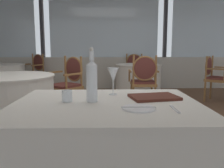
{
  "coord_description": "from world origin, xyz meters",
  "views": [
    {
      "loc": [
        0.07,
        -2.99,
        1.09
      ],
      "look_at": [
        0.11,
        -1.33,
        0.84
      ],
      "focal_mm": 37.9,
      "sensor_mm": 36.0,
      "label": 1
    }
  ],
  "objects_px": {
    "wine_glass": "(113,75)",
    "dining_chair_3_1": "(68,80)",
    "water_tumbler": "(67,96)",
    "water_bottle": "(92,80)",
    "menu_book": "(154,97)",
    "dining_chair_0_0": "(134,69)",
    "dining_chair_2_1": "(215,75)",
    "dining_chair_0_1": "(144,77)",
    "dining_chair_1_0": "(35,69)",
    "side_plate": "(139,108)"
  },
  "relations": [
    {
      "from": "water_bottle",
      "to": "wine_glass",
      "type": "bearing_deg",
      "value": 57.93
    },
    {
      "from": "menu_book",
      "to": "dining_chair_0_0",
      "type": "distance_m",
      "value": 4.57
    },
    {
      "from": "water_tumbler",
      "to": "dining_chair_3_1",
      "type": "bearing_deg",
      "value": 99.1
    },
    {
      "from": "water_tumbler",
      "to": "side_plate",
      "type": "bearing_deg",
      "value": -24.65
    },
    {
      "from": "side_plate",
      "to": "dining_chair_3_1",
      "type": "distance_m",
      "value": 2.72
    },
    {
      "from": "wine_glass",
      "to": "dining_chair_3_1",
      "type": "distance_m",
      "value": 2.28
    },
    {
      "from": "side_plate",
      "to": "dining_chair_0_1",
      "type": "bearing_deg",
      "value": 80.49
    },
    {
      "from": "side_plate",
      "to": "dining_chair_2_1",
      "type": "bearing_deg",
      "value": 59.32
    },
    {
      "from": "dining_chair_2_1",
      "to": "dining_chair_3_1",
      "type": "height_order",
      "value": "dining_chair_3_1"
    },
    {
      "from": "menu_book",
      "to": "dining_chair_0_0",
      "type": "bearing_deg",
      "value": 73.4
    },
    {
      "from": "water_tumbler",
      "to": "menu_book",
      "type": "distance_m",
      "value": 0.61
    },
    {
      "from": "water_bottle",
      "to": "dining_chair_3_1",
      "type": "distance_m",
      "value": 2.46
    },
    {
      "from": "wine_glass",
      "to": "dining_chair_0_1",
      "type": "xyz_separation_m",
      "value": [
        0.63,
        2.52,
        -0.33
      ]
    },
    {
      "from": "menu_book",
      "to": "dining_chair_0_1",
      "type": "relative_size",
      "value": 0.34
    },
    {
      "from": "dining_chair_0_0",
      "to": "dining_chair_0_1",
      "type": "relative_size",
      "value": 0.98
    },
    {
      "from": "dining_chair_1_0",
      "to": "dining_chair_3_1",
      "type": "bearing_deg",
      "value": 63.38
    },
    {
      "from": "menu_book",
      "to": "dining_chair_2_1",
      "type": "relative_size",
      "value": 0.35
    },
    {
      "from": "wine_glass",
      "to": "dining_chair_2_1",
      "type": "height_order",
      "value": "wine_glass"
    },
    {
      "from": "dining_chair_0_0",
      "to": "dining_chair_1_0",
      "type": "xyz_separation_m",
      "value": [
        -2.6,
        -0.06,
        0.0
      ]
    },
    {
      "from": "wine_glass",
      "to": "menu_book",
      "type": "bearing_deg",
      "value": -26.6
    },
    {
      "from": "side_plate",
      "to": "water_tumbler",
      "type": "bearing_deg",
      "value": 155.35
    },
    {
      "from": "dining_chair_0_0",
      "to": "side_plate",
      "type": "bearing_deg",
      "value": -4.94
    },
    {
      "from": "water_bottle",
      "to": "dining_chair_0_0",
      "type": "height_order",
      "value": "water_bottle"
    },
    {
      "from": "dining_chair_0_1",
      "to": "dining_chair_1_0",
      "type": "height_order",
      "value": "dining_chair_0_1"
    },
    {
      "from": "wine_glass",
      "to": "dining_chair_2_1",
      "type": "xyz_separation_m",
      "value": [
        2.18,
        2.99,
        -0.33
      ]
    },
    {
      "from": "water_tumbler",
      "to": "dining_chair_2_1",
      "type": "distance_m",
      "value": 4.08
    },
    {
      "from": "wine_glass",
      "to": "side_plate",
      "type": "bearing_deg",
      "value": -72.48
    },
    {
      "from": "dining_chair_0_0",
      "to": "dining_chair_2_1",
      "type": "relative_size",
      "value": 1.01
    },
    {
      "from": "wine_glass",
      "to": "dining_chair_3_1",
      "type": "bearing_deg",
      "value": 108.01
    },
    {
      "from": "dining_chair_3_1",
      "to": "wine_glass",
      "type": "bearing_deg",
      "value": 58.64
    },
    {
      "from": "dining_chair_2_1",
      "to": "dining_chair_3_1",
      "type": "xyz_separation_m",
      "value": [
        -2.87,
        -0.85,
        0.01
      ]
    },
    {
      "from": "side_plate",
      "to": "dining_chair_0_0",
      "type": "bearing_deg",
      "value": 83.6
    },
    {
      "from": "wine_glass",
      "to": "menu_book",
      "type": "xyz_separation_m",
      "value": [
        0.29,
        -0.14,
        -0.14
      ]
    },
    {
      "from": "dining_chair_3_1",
      "to": "water_tumbler",
      "type": "bearing_deg",
      "value": 49.72
    },
    {
      "from": "water_bottle",
      "to": "menu_book",
      "type": "relative_size",
      "value": 1.1
    },
    {
      "from": "menu_book",
      "to": "dining_chair_3_1",
      "type": "xyz_separation_m",
      "value": [
        -0.99,
        2.29,
        -0.18
      ]
    },
    {
      "from": "water_bottle",
      "to": "dining_chair_0_0",
      "type": "xyz_separation_m",
      "value": [
        0.83,
        4.64,
        -0.34
      ]
    },
    {
      "from": "side_plate",
      "to": "dining_chair_1_0",
      "type": "bearing_deg",
      "value": 113.23
    },
    {
      "from": "dining_chair_3_1",
      "to": "menu_book",
      "type": "bearing_deg",
      "value": 63.94
    },
    {
      "from": "dining_chair_0_0",
      "to": "dining_chair_1_0",
      "type": "distance_m",
      "value": 2.6
    },
    {
      "from": "dining_chair_0_0",
      "to": "wine_glass",
      "type": "bearing_deg",
      "value": -7.34
    },
    {
      "from": "dining_chair_1_0",
      "to": "water_tumbler",
      "type": "bearing_deg",
      "value": 53.68
    },
    {
      "from": "dining_chair_2_1",
      "to": "dining_chair_3_1",
      "type": "relative_size",
      "value": 0.97
    },
    {
      "from": "wine_glass",
      "to": "dining_chair_0_1",
      "type": "height_order",
      "value": "dining_chair_0_1"
    },
    {
      "from": "water_bottle",
      "to": "dining_chair_3_1",
      "type": "height_order",
      "value": "water_bottle"
    },
    {
      "from": "dining_chair_0_1",
      "to": "dining_chair_3_1",
      "type": "xyz_separation_m",
      "value": [
        -1.33,
        -0.37,
        0.01
      ]
    },
    {
      "from": "dining_chair_0_1",
      "to": "dining_chair_3_1",
      "type": "height_order",
      "value": "dining_chair_0_1"
    },
    {
      "from": "dining_chair_1_0",
      "to": "side_plate",
      "type": "bearing_deg",
      "value": 57.65
    },
    {
      "from": "menu_book",
      "to": "water_bottle",
      "type": "bearing_deg",
      "value": -179.71
    },
    {
      "from": "wine_glass",
      "to": "dining_chair_3_1",
      "type": "relative_size",
      "value": 0.22
    }
  ]
}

